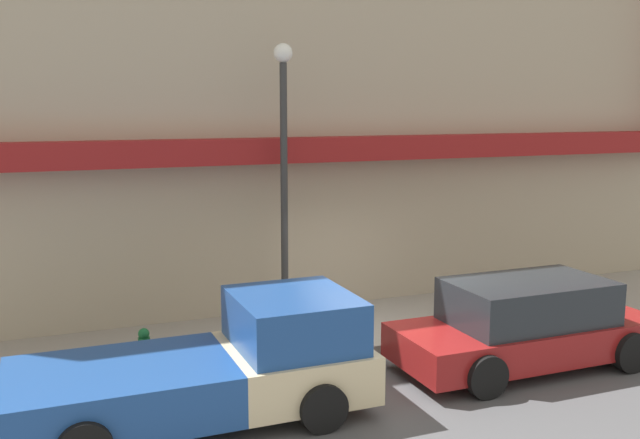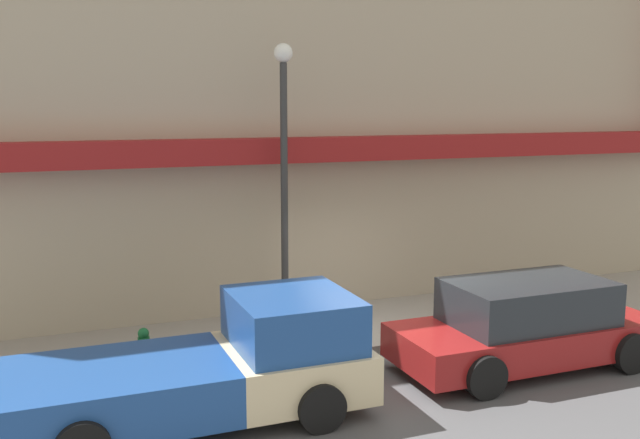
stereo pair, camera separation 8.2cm
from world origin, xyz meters
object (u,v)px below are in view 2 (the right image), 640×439
object	(u,v)px
pickup_truck	(217,366)
parked_car	(527,325)
street_lamp	(284,153)
fire_hydrant	(144,345)

from	to	relation	value
pickup_truck	parked_car	world-z (taller)	pickup_truck
pickup_truck	street_lamp	distance (m)	4.83
parked_car	fire_hydrant	distance (m)	6.56
pickup_truck	parked_car	bearing A→B (deg)	2.14
fire_hydrant	pickup_truck	bearing A→B (deg)	-70.61
fire_hydrant	street_lamp	xyz separation A→B (m)	(2.91, 1.12, 3.12)
parked_car	fire_hydrant	size ratio (longest dim) A/B	7.61
parked_car	fire_hydrant	xyz separation A→B (m)	(-6.19, 2.15, -0.27)
pickup_truck	fire_hydrant	size ratio (longest dim) A/B	8.22
parked_car	street_lamp	size ratio (longest dim) A/B	0.86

